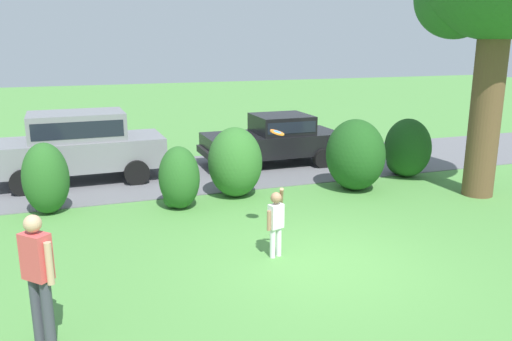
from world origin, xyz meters
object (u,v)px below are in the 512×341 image
(parked_sedan, at_px, (275,138))
(frisbee, at_px, (277,132))
(parked_suv, at_px, (78,143))
(adult_onlooker, at_px, (38,273))
(child_thrower, at_px, (276,219))

(parked_sedan, height_order, frisbee, frisbee)
(parked_sedan, distance_m, frisbee, 6.41)
(parked_suv, distance_m, frisbee, 6.84)
(frisbee, relative_size, adult_onlooker, 0.17)
(parked_sedan, height_order, adult_onlooker, adult_onlooker)
(parked_suv, distance_m, adult_onlooker, 8.16)
(adult_onlooker, bearing_deg, frisbee, 29.44)
(parked_sedan, bearing_deg, adult_onlooker, -128.20)
(child_thrower, bearing_deg, adult_onlooker, -158.05)
(child_thrower, distance_m, frisbee, 1.65)
(adult_onlooker, bearing_deg, child_thrower, 21.95)
(parked_suv, relative_size, frisbee, 16.49)
(parked_sedan, bearing_deg, child_thrower, -111.56)
(parked_suv, bearing_deg, child_thrower, -64.34)
(parked_sedan, xyz_separation_m, parked_suv, (-5.79, -0.06, 0.23))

